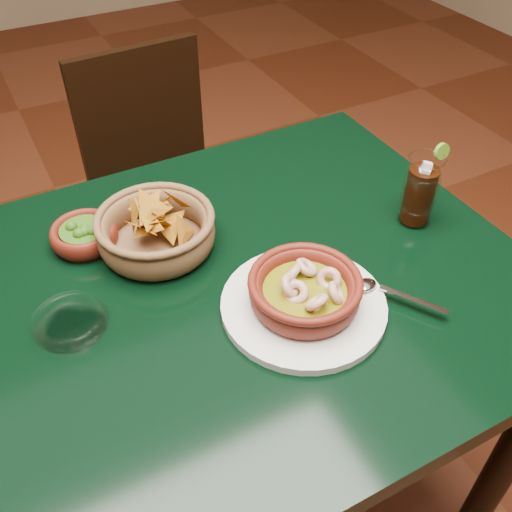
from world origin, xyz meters
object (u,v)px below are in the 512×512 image
dining_chair (164,189)px  shrimp_plate (305,294)px  chip_basket (156,230)px  dining_table (178,344)px  cola_drink (420,191)px

dining_chair → shrimp_plate: (-0.04, -0.81, 0.32)m
chip_basket → dining_table: bearing=-102.0°
dining_table → cola_drink: 0.51m
dining_table → dining_chair: 0.76m
dining_table → shrimp_plate: size_ratio=3.80×
dining_chair → dining_table: bearing=-107.6°
chip_basket → dining_chair: bearing=71.1°
shrimp_plate → chip_basket: 0.29m
dining_table → cola_drink: size_ratio=7.74×
dining_chair → chip_basket: size_ratio=3.49×
chip_basket → cola_drink: 0.47m
chip_basket → cola_drink: bearing=-18.8°
dining_chair → cola_drink: (0.25, -0.71, 0.36)m
dining_chair → chip_basket: bearing=-108.9°
chip_basket → cola_drink: cola_drink is taller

